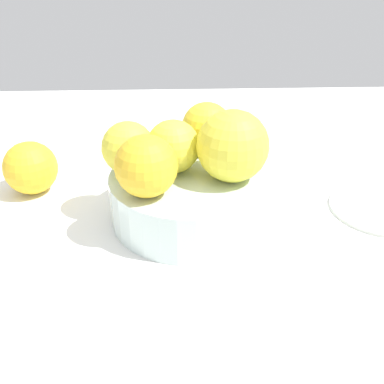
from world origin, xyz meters
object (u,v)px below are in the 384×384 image
Objects in this scene: orange_in_bowl_2 at (173,146)px; orange_loose_0 at (31,168)px; orange_in_bowl_0 at (146,166)px; side_plate at (382,207)px; fruit_bowl at (192,197)px; orange_in_bowl_3 at (128,148)px; orange_in_bowl_1 at (233,146)px; orange_in_bowl_4 at (207,127)px.

orange_loose_0 is (-6.13, -19.36, -5.50)cm from orange_in_bowl_2.
orange_in_bowl_0 is 31.35cm from side_plate.
side_plate is at bearing 91.28° from fruit_bowl.
fruit_bowl reaches higher than side_plate.
orange_in_bowl_0 is (4.41, -5.08, 6.51)cm from fruit_bowl.
orange_in_bowl_2 and orange_in_bowl_3 have the same top height.
orange_in_bowl_2 is at bearing 152.79° from orange_in_bowl_0.
orange_loose_0 is 0.55× the size of side_plate.
side_plate is at bearing 88.54° from orange_in_bowl_2.
orange_in_bowl_1 is at bearing 72.05° from orange_loose_0.
orange_loose_0 reaches higher than fruit_bowl.
side_plate is at bearing 94.71° from orange_in_bowl_1.
orange_in_bowl_3 is 0.48× the size of side_plate.
orange_in_bowl_0 is 6.02cm from orange_in_bowl_3.
orange_in_bowl_4 is at bearing 89.31° from orange_loose_0.
orange_loose_0 is at bearing -98.41° from side_plate.
orange_in_bowl_4 reaches higher than side_plate.
side_plate is (-0.55, 24.55, -2.43)cm from fruit_bowl.
orange_loose_0 is at bearing -90.69° from orange_in_bowl_4.
orange_in_bowl_4 is at bearing -163.85° from orange_in_bowl_1.
orange_in_bowl_0 is 21.03cm from orange_loose_0.
orange_in_bowl_3 is 0.97× the size of orange_in_bowl_4.
orange_loose_0 is at bearing -125.55° from orange_in_bowl_0.
orange_in_bowl_1 is 12.28cm from orange_in_bowl_3.
orange_in_bowl_0 reaches higher than fruit_bowl.
orange_in_bowl_4 is (-5.95, 9.67, 0.11)cm from orange_in_bowl_3.
orange_in_bowl_0 is 1.05× the size of orange_in_bowl_4.
fruit_bowl is 9.36cm from orange_in_bowl_0.
orange_in_bowl_0 is at bearing -49.09° from fruit_bowl.
orange_in_bowl_4 is at bearing 162.69° from fruit_bowl.
orange_in_bowl_4 is 0.50× the size of side_plate.
orange_in_bowl_3 is at bearing 66.10° from orange_loose_0.
orange_in_bowl_1 is 22.26cm from side_plate.
orange_in_bowl_2 is 0.49× the size of side_plate.
orange_in_bowl_2 is 7.31cm from orange_in_bowl_4.
orange_in_bowl_2 is (-1.23, -2.19, 6.28)cm from fruit_bowl.
orange_in_bowl_3 is at bearing -100.45° from orange_in_bowl_1.
side_plate is at bearing 81.59° from orange_loose_0.
orange_in_bowl_4 is at bearing -106.28° from side_plate.
fruit_bowl is at bearing 81.46° from orange_in_bowl_3.
orange_in_bowl_3 reaches higher than side_plate.
orange_loose_0 is (-6.24, -14.08, -5.46)cm from orange_in_bowl_3.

